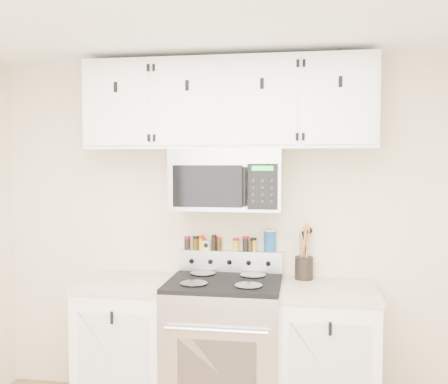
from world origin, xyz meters
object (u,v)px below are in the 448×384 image
object	(u,v)px
range	(225,347)
utensil_crock	(304,266)
microwave	(227,179)
salt_canister	(270,241)

from	to	relation	value
range	utensil_crock	bearing A→B (deg)	23.51
range	utensil_crock	xyz separation A→B (m)	(0.53, 0.23, 0.53)
microwave	salt_canister	size ratio (longest dim) A/B	4.66
utensil_crock	salt_canister	distance (m)	0.30
range	salt_canister	world-z (taller)	salt_canister
range	microwave	size ratio (longest dim) A/B	1.45
microwave	salt_canister	bearing A→B (deg)	28.34
microwave	salt_canister	distance (m)	0.55
salt_canister	microwave	bearing A→B (deg)	-151.66
utensil_crock	salt_canister	world-z (taller)	utensil_crock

